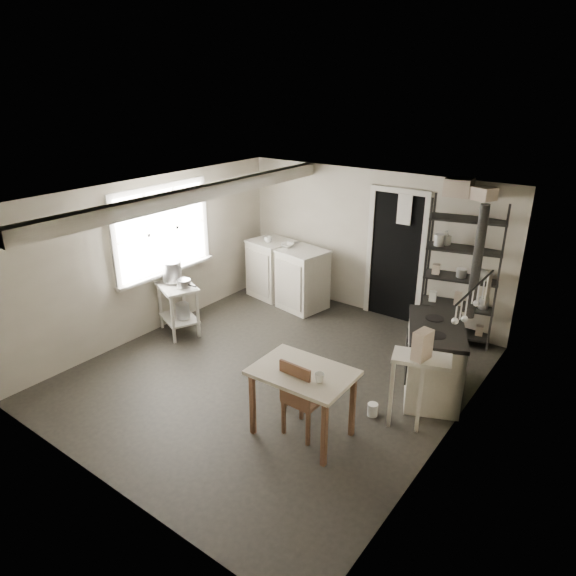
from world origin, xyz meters
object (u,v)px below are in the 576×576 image
Objects in this scene: stockpot at (172,271)px; base_cabinets at (287,276)px; shelf_rack at (461,279)px; prep_table at (179,308)px; stove at (433,360)px; flour_sack at (442,326)px; work_table at (302,404)px; chair at (305,393)px.

stockpot reaches higher than base_cabinets.
base_cabinets is 2.88m from shelf_rack.
prep_table is 3.72m from stove.
stockpot is 0.64× the size of flour_sack.
shelf_rack is 4.53× the size of flour_sack.
work_table is 2.97m from flour_sack.
prep_table is at bearing 167.24° from stove.
stockpot is 0.29× the size of work_table.
base_cabinets is at bearing 129.16° from work_table.
work_table is (2.28, -2.80, -0.08)m from base_cabinets.
prep_table reaches higher than flour_sack.
stove is 1.24× the size of chair.
shelf_rack is at bearing 80.17° from work_table.
prep_table is 0.50× the size of base_cabinets.
work_table is at bearing -40.97° from base_cabinets.
prep_table is 0.36× the size of shelf_rack.
stove is at bearing -11.54° from base_cabinets.
stockpot is 0.33× the size of chair.
chair reaches higher than prep_table.
stockpot is 4.14m from shelf_rack.
shelf_rack is (3.40, 2.21, 0.55)m from prep_table.
flour_sack is at bearing -142.44° from shelf_rack.
prep_table reaches higher than work_table.
stockpot is 4.01m from flour_sack.
chair is at bearing -16.31° from prep_table.
work_table is (-0.54, -3.10, -0.57)m from shelf_rack.
shelf_rack is (3.53, 2.17, 0.01)m from stockpot.
work_table is 0.12m from chair.
stove is 1.78m from work_table.
base_cabinets is 1.48× the size of work_table.
base_cabinets is 3.61m from work_table.
stove is (3.66, 0.71, 0.04)m from prep_table.
stockpot is 0.26× the size of stove.
base_cabinets reaches higher than chair.
shelf_rack reaches higher than work_table.
work_table is at bearing -113.86° from shelf_rack.
work_table is at bearing -85.82° from chair.
stockpot is 0.14× the size of shelf_rack.
base_cabinets is 3.28× the size of flour_sack.
shelf_rack is 3.20m from work_table.
stockpot is at bearing 166.29° from stove.
shelf_rack reaches higher than stove.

